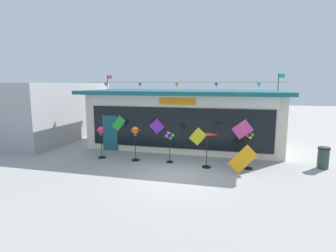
{
  "coord_description": "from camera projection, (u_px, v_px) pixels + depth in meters",
  "views": [
    {
      "loc": [
        2.5,
        -10.54,
        3.81
      ],
      "look_at": [
        -0.88,
        2.39,
        1.7
      ],
      "focal_mm": 29.03,
      "sensor_mm": 36.0,
      "label": 1
    }
  ],
  "objects": [
    {
      "name": "neighbour_building",
      "position": [
        47.0,
        110.0,
        19.07
      ],
      "size": [
        5.17,
        8.88,
        3.83
      ],
      "primitive_type": "cube",
      "color": "#99999E",
      "rests_on": "ground_plane"
    },
    {
      "name": "wind_spinner_right",
      "position": [
        249.0,
        146.0,
        11.98
      ],
      "size": [
        0.37,
        0.36,
        1.75
      ],
      "color": "black",
      "rests_on": "ground_plane"
    },
    {
      "name": "wind_spinner_center_right",
      "position": [
        210.0,
        147.0,
        12.2
      ],
      "size": [
        0.72,
        0.39,
        1.63
      ],
      "color": "black",
      "rests_on": "ground_plane"
    },
    {
      "name": "wind_spinner_left",
      "position": [
        135.0,
        135.0,
        13.3
      ],
      "size": [
        0.39,
        0.39,
        1.71
      ],
      "color": "black",
      "rests_on": "ground_plane"
    },
    {
      "name": "kite_shop_building",
      "position": [
        186.0,
        118.0,
        16.59
      ],
      "size": [
        11.28,
        5.65,
        4.33
      ],
      "color": "beige",
      "rests_on": "ground_plane"
    },
    {
      "name": "display_kite_on_ground",
      "position": [
        243.0,
        159.0,
        11.52
      ],
      "size": [
        1.23,
        0.3,
        1.23
      ],
      "primitive_type": "cube",
      "rotation": [
        -0.24,
        0.79,
        0.0
      ],
      "color": "orange",
      "rests_on": "ground_plane"
    },
    {
      "name": "trash_bin",
      "position": [
        323.0,
        158.0,
        12.2
      ],
      "size": [
        0.52,
        0.52,
        0.98
      ],
      "color": "#2D4238",
      "rests_on": "ground_plane"
    },
    {
      "name": "ground_plane",
      "position": [
        174.0,
        176.0,
        11.3
      ],
      "size": [
        80.0,
        80.0,
        0.0
      ],
      "primitive_type": "plane",
      "color": "#9E9B99"
    },
    {
      "name": "wind_spinner_far_left",
      "position": [
        101.0,
        135.0,
        13.79
      ],
      "size": [
        0.4,
        0.4,
        1.63
      ],
      "color": "black",
      "rests_on": "ground_plane"
    },
    {
      "name": "wind_spinner_center_left",
      "position": [
        170.0,
        141.0,
        12.97
      ],
      "size": [
        0.42,
        0.32,
        1.55
      ],
      "color": "black",
      "rests_on": "ground_plane"
    }
  ]
}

